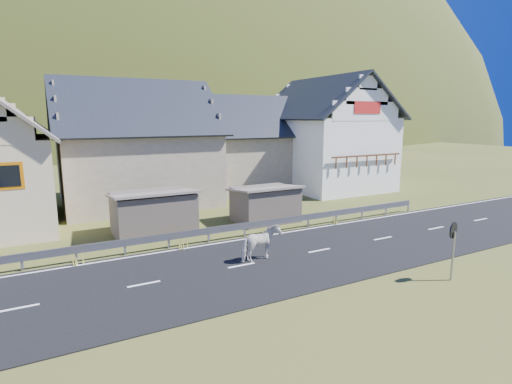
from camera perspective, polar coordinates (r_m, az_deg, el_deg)
ground at (r=16.85m, az=-2.10°, el=-10.57°), size 160.00×160.00×0.00m
road at (r=16.84m, az=-2.10°, el=-10.51°), size 60.00×7.00×0.04m
lane_markings at (r=16.83m, az=-2.10°, el=-10.43°), size 60.00×6.60×0.01m
guardrail at (r=19.87m, az=-6.79°, el=-5.60°), size 28.10×0.09×0.75m
shed_left at (r=21.78m, az=-14.46°, el=-2.96°), size 4.30×3.30×2.40m
shed_right at (r=23.67m, az=1.31°, el=-1.79°), size 3.80×2.90×2.20m
house_stone_a at (r=29.75m, az=-16.84°, el=7.38°), size 10.80×9.80×8.90m
house_stone_b at (r=34.99m, az=-1.10°, el=7.60°), size 9.80×8.80×8.10m
house_white at (r=35.64m, az=9.87°, el=8.83°), size 8.80×10.80×9.70m
mountain at (r=196.24m, az=-24.37°, el=2.05°), size 440.00×280.00×260.00m
horse at (r=17.15m, az=0.68°, el=-7.34°), size 1.11×1.91×1.52m
traffic_mirror at (r=16.72m, az=26.32°, el=-5.89°), size 0.62×0.23×2.26m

